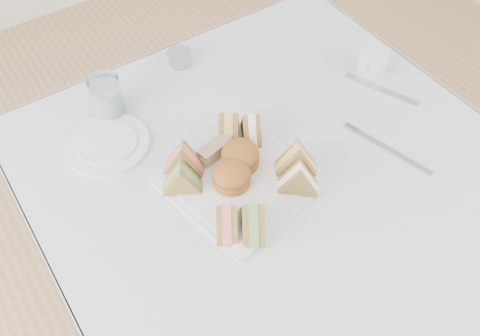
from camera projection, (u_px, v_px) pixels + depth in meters
floor at (265, 305)px, 1.71m from camera, size 4.00×4.00×0.00m
table at (270, 251)px, 1.42m from camera, size 0.90×0.90×0.74m
tablecloth at (277, 169)px, 1.13m from camera, size 1.02×1.02×0.01m
serving_plate at (240, 181)px, 1.10m from camera, size 0.33×0.33×0.01m
sandwich_fl_a at (227, 216)px, 0.99m from camera, size 0.08×0.10×0.08m
sandwich_fl_b at (253, 216)px, 0.98m from camera, size 0.08×0.10×0.08m
sandwich_fr_a at (297, 158)px, 1.08m from camera, size 0.10×0.09×0.08m
sandwich_fr_b at (299, 177)px, 1.05m from camera, size 0.09×0.09×0.08m
sandwich_bl_a at (182, 177)px, 1.05m from camera, size 0.09×0.08×0.08m
sandwich_bl_b at (183, 158)px, 1.08m from camera, size 0.10×0.09×0.08m
sandwich_br_a at (251, 126)px, 1.14m from camera, size 0.07×0.09×0.07m
sandwich_br_b at (229, 125)px, 1.14m from camera, size 0.09×0.10×0.08m
scone_left at (232, 175)px, 1.06m from camera, size 0.10×0.10×0.06m
scone_right at (240, 155)px, 1.10m from camera, size 0.11×0.11×0.06m
pastry_slice at (214, 151)px, 1.12m from camera, size 0.08×0.05×0.04m
side_plate at (107, 144)px, 1.16m from camera, size 0.24×0.24×0.01m
water_glass at (107, 97)px, 1.19m from camera, size 0.09×0.09×0.11m
tea_strainer at (180, 59)px, 1.33m from camera, size 0.07×0.07×0.04m
knife at (382, 89)px, 1.28m from camera, size 0.09×0.19×0.00m
fork at (394, 152)px, 1.15m from camera, size 0.06×0.19×0.00m
creamer_jug at (373, 62)px, 1.30m from camera, size 0.09×0.09×0.07m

